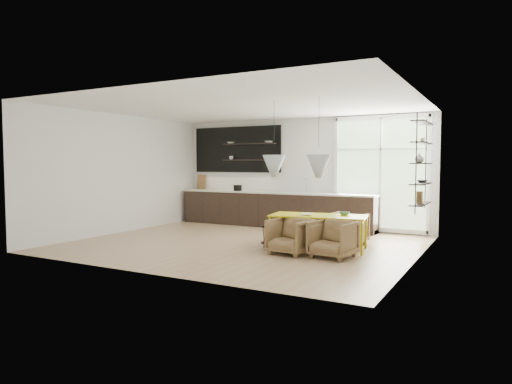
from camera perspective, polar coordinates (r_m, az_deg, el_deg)
name	(u,v)px	position (r m, az deg, el deg)	size (l,w,h in m)	color
room	(291,174)	(10.30, 4.35, 2.24)	(7.02, 6.01, 2.91)	tan
kitchen_run	(272,204)	(12.33, 1.97, -1.56)	(5.54, 0.69, 2.75)	black
right_shelving	(421,166)	(9.58, 19.93, 3.08)	(0.26, 1.22, 1.90)	black
dining_table	(318,217)	(9.12, 7.80, -3.16)	(1.97, 1.13, 0.68)	#BAB000
armchair_back_left	(297,227)	(10.02, 5.15, -4.40)	(0.66, 0.68, 0.62)	brown
armchair_back_right	(347,229)	(9.74, 11.32, -4.52)	(0.72, 0.75, 0.68)	brown
armchair_front_left	(290,236)	(8.61, 4.32, -5.54)	(0.71, 0.73, 0.67)	brown
armchair_front_right	(333,239)	(8.37, 9.56, -5.83)	(0.72, 0.74, 0.67)	brown
wire_stool	(270,234)	(9.06, 1.80, -5.26)	(0.38, 0.38, 0.48)	black
table_book	(301,214)	(9.12, 5.69, -2.76)	(0.22, 0.30, 0.03)	white
table_bowl	(344,213)	(9.20, 10.98, -2.64)	(0.21, 0.21, 0.06)	#46704C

